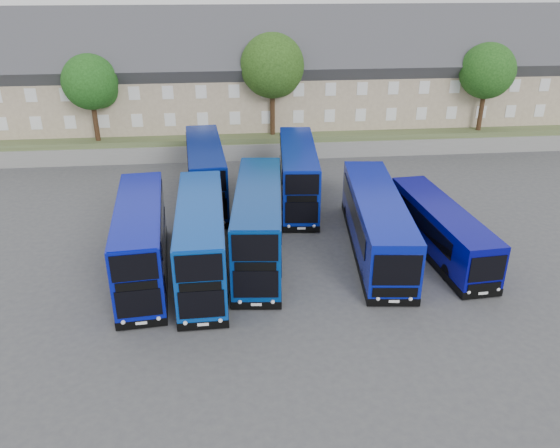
% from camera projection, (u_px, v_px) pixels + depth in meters
% --- Properties ---
extents(ground, '(120.00, 120.00, 0.00)m').
position_uv_depth(ground, '(277.00, 301.00, 29.25)').
color(ground, '#414246').
rests_on(ground, ground).
extents(retaining_wall, '(70.00, 0.40, 1.50)m').
position_uv_depth(retaining_wall, '(253.00, 152.00, 50.56)').
color(retaining_wall, slate).
rests_on(retaining_wall, ground).
extents(earth_bank, '(80.00, 20.00, 2.00)m').
position_uv_depth(earth_bank, '(248.00, 122.00, 59.47)').
color(earth_bank, '#4D5831').
rests_on(earth_bank, ground).
extents(terrace_row, '(66.00, 10.40, 11.20)m').
position_uv_depth(terrace_row, '(309.00, 75.00, 54.04)').
color(terrace_row, tan).
rests_on(terrace_row, earth_bank).
extents(dd_front_left, '(3.48, 11.13, 4.35)m').
position_uv_depth(dd_front_left, '(142.00, 242.00, 30.84)').
color(dd_front_left, '#0812A1').
rests_on(dd_front_left, ground).
extents(dd_front_mid, '(2.78, 11.14, 4.40)m').
position_uv_depth(dd_front_mid, '(202.00, 242.00, 30.83)').
color(dd_front_mid, '#083BA3').
rests_on(dd_front_mid, ground).
extents(dd_front_right, '(3.69, 11.71, 4.58)m').
position_uv_depth(dd_front_right, '(259.00, 225.00, 32.62)').
color(dd_front_right, navy).
rests_on(dd_front_right, ground).
extents(dd_rear_left, '(3.36, 11.29, 4.42)m').
position_uv_depth(dd_rear_left, '(206.00, 174.00, 41.09)').
color(dd_rear_left, navy).
rests_on(dd_rear_left, ground).
extents(dd_rear_right, '(3.42, 11.18, 4.38)m').
position_uv_depth(dd_rear_right, '(298.00, 176.00, 40.73)').
color(dd_rear_right, '#081E9D').
rests_on(dd_rear_right, ground).
extents(coach_east_a, '(4.14, 13.51, 3.64)m').
position_uv_depth(coach_east_a, '(376.00, 224.00, 33.89)').
color(coach_east_a, '#0916A5').
rests_on(coach_east_a, ground).
extents(coach_east_b, '(3.19, 11.27, 3.04)m').
position_uv_depth(coach_east_b, '(440.00, 231.00, 33.67)').
color(coach_east_b, '#06077F').
rests_on(coach_east_b, ground).
extents(tree_west, '(4.80, 4.80, 7.65)m').
position_uv_depth(tree_west, '(92.00, 84.00, 47.63)').
color(tree_west, '#382314').
rests_on(tree_west, earth_bank).
extents(tree_mid, '(5.76, 5.76, 9.18)m').
position_uv_depth(tree_mid, '(274.00, 68.00, 49.10)').
color(tree_mid, '#382314').
rests_on(tree_mid, earth_bank).
extents(tree_east, '(5.12, 5.12, 8.16)m').
position_uv_depth(tree_east, '(488.00, 73.00, 50.74)').
color(tree_east, '#382314').
rests_on(tree_east, earth_bank).
extents(tree_far, '(5.44, 5.44, 8.67)m').
position_uv_depth(tree_far, '(514.00, 57.00, 57.45)').
color(tree_far, '#382314').
rests_on(tree_far, earth_bank).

